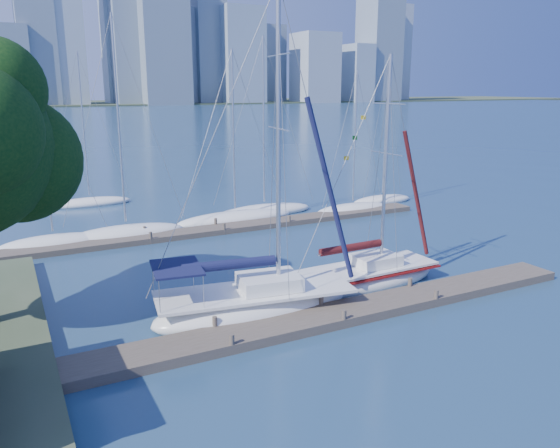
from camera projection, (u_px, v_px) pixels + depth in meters
name	position (u px, v px, depth m)	size (l,w,h in m)	color
ground	(332.00, 320.00, 23.47)	(700.00, 700.00, 0.00)	#17294A
near_dock	(332.00, 316.00, 23.42)	(26.00, 2.00, 0.40)	#494036
far_dock	(233.00, 228.00, 38.12)	(30.00, 1.80, 0.36)	#494036
far_shore	(19.00, 105.00, 299.67)	(800.00, 100.00, 1.50)	#38472D
sailboat_navy	(255.00, 291.00, 23.89)	(9.66, 4.40, 14.42)	white
sailboat_maroon	(366.00, 267.00, 27.48)	(8.18, 2.87, 11.80)	white
bg_boat_0	(54.00, 243.00, 34.19)	(6.66, 2.52, 11.50)	white
bg_boat_1	(127.00, 233.00, 36.24)	(8.05, 3.59, 14.49)	white
bg_boat_2	(235.00, 218.00, 40.42)	(9.36, 4.35, 12.66)	white
bg_boat_3	(264.00, 211.00, 42.89)	(8.30, 3.96, 13.72)	white
bg_boat_4	(353.00, 209.00, 43.67)	(6.88, 3.28, 11.27)	white
bg_boat_5	(382.00, 200.00, 47.16)	(6.09, 3.72, 12.02)	white
bg_boat_6	(90.00, 202.00, 46.08)	(6.91, 4.60, 12.78)	white
skyline	(60.00, 39.00, 275.31)	(503.08, 51.31, 99.87)	gray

